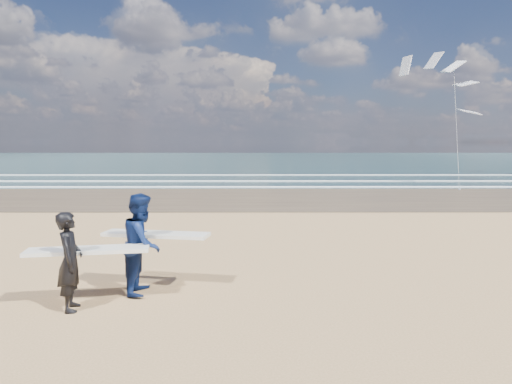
{
  "coord_description": "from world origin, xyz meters",
  "views": [
    {
      "loc": [
        3.85,
        -7.28,
        3.0
      ],
      "look_at": [
        3.89,
        6.0,
        1.54
      ],
      "focal_mm": 32.0,
      "sensor_mm": 36.0,
      "label": 1
    }
  ],
  "objects": [
    {
      "name": "ocean",
      "position": [
        20.0,
        72.0,
        0.01
      ],
      "size": [
        220.0,
        100.0,
        0.02
      ],
      "primitive_type": "cube",
      "color": "#1A3739",
      "rests_on": "ground"
    },
    {
      "name": "foam_breakers",
      "position": [
        20.0,
        28.1,
        0.05
      ],
      "size": [
        220.0,
        11.7,
        0.05
      ],
      "color": "white",
      "rests_on": "ground"
    },
    {
      "name": "surfer_near",
      "position": [
        0.59,
        0.7,
        0.91
      ],
      "size": [
        2.26,
        1.16,
        1.78
      ],
      "color": "black",
      "rests_on": "ground"
    },
    {
      "name": "surfer_far",
      "position": [
        1.63,
        1.64,
        1.0
      ],
      "size": [
        2.26,
        1.29,
        2.0
      ],
      "color": "#0D1C49",
      "rests_on": "ground"
    },
    {
      "name": "kite_1",
      "position": [
        17.47,
        24.03,
        5.61
      ],
      "size": [
        6.7,
        4.84,
        9.57
      ],
      "color": "slate",
      "rests_on": "ground"
    }
  ]
}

